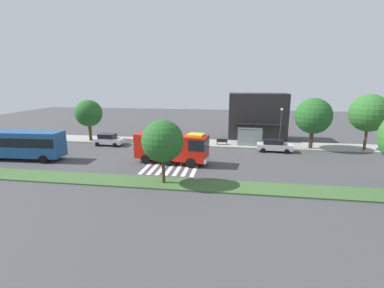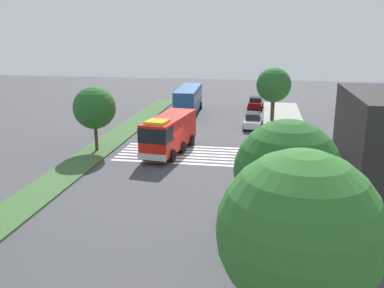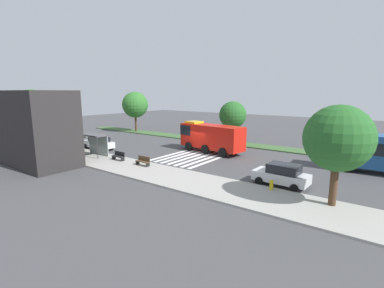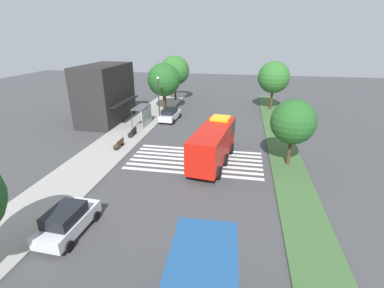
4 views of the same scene
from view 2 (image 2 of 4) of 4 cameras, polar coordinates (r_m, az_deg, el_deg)
The scene contains 19 objects.
ground_plane at distance 37.55m, azimuth -1.04°, elevation -1.84°, with size 120.00×120.00×0.00m, color #424244.
sidewalk at distance 37.04m, azimuth 13.16°, elevation -2.38°, with size 60.00×4.78×0.14m, color #9E9B93.
median_strip at distance 39.85m, azimuth -12.92°, elevation -1.12°, with size 60.00×3.00×0.14m, color #3D6033.
crosswalk at distance 38.52m, azimuth -0.76°, elevation -1.39°, with size 5.85×12.32×0.01m.
fire_truck at distance 38.34m, azimuth -3.20°, elevation 1.56°, with size 8.89×3.63×3.61m.
parked_car_west at distance 60.91m, azimuth 8.51°, elevation 5.49°, with size 4.35×2.17×1.71m.
parked_car_mid at distance 48.95m, azimuth 8.19°, elevation 3.14°, with size 4.29×2.18×1.77m.
parked_car_east at distance 26.17m, azimuth 6.73°, elevation -7.75°, with size 4.69×2.28×1.66m.
transit_bus at distance 56.53m, azimuth -0.48°, elevation 6.13°, with size 10.48×3.23×3.50m.
bus_stop_shelter at distance 28.77m, azimuth 12.19°, elevation -3.65°, with size 3.50×1.40×2.46m.
bench_near_shelter at distance 32.97m, azimuth 11.82°, elevation -3.55°, with size 1.60×0.50×0.90m.
bench_west_of_shelter at distance 36.52m, azimuth 11.63°, elevation -1.69°, with size 1.60×0.50×0.90m.
street_lamp at distance 24.33m, azimuth 11.04°, elevation -3.13°, with size 0.36×0.36×5.59m.
storefront_building at distance 27.83m, azimuth 24.35°, elevation -1.38°, with size 9.16×5.38×7.44m.
sidewalk_tree_far_west at distance 52.34m, azimuth 10.89°, elevation 7.76°, with size 4.14×4.14×6.41m.
sidewalk_tree_west at distance 19.91m, azimuth 12.61°, elevation -3.81°, with size 4.91×4.91×6.99m.
sidewalk_tree_center at distance 13.26m, azimuth 14.19°, elevation -11.36°, with size 4.99×4.99×7.57m.
median_tree_far_west at distance 39.47m, azimuth -12.94°, elevation 4.74°, with size 3.84×3.84×5.89m.
fire_hydrant at distance 48.87m, azimuth 10.16°, elevation 2.55°, with size 0.28×0.28×0.70m, color gold.
Camera 2 is at (35.29, 6.59, 11.03)m, focal length 39.81 mm.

